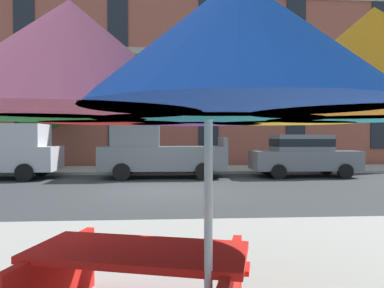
{
  "coord_description": "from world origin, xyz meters",
  "views": [
    {
      "loc": [
        0.14,
        -11.57,
        1.71
      ],
      "look_at": [
        1.17,
        3.2,
        1.4
      ],
      "focal_mm": 34.69,
      "sensor_mm": 36.0,
      "label": 1
    }
  ],
  "objects": [
    {
      "name": "pickup_gray",
      "position": [
        -0.23,
        3.7,
        1.03
      ],
      "size": [
        5.1,
        2.12,
        2.2
      ],
      "color": "slate",
      "rests_on": "ground"
    },
    {
      "name": "sedan_gray",
      "position": [
        5.91,
        3.7,
        0.95
      ],
      "size": [
        4.4,
        1.98,
        1.78
      ],
      "color": "slate",
      "rests_on": "ground"
    },
    {
      "name": "apartment_building",
      "position": [
        -0.0,
        14.99,
        6.4
      ],
      "size": [
        39.79,
        12.08,
        12.8
      ],
      "color": "#934C3D",
      "rests_on": "ground"
    },
    {
      "name": "picnic_table",
      "position": [
        -0.1,
        -8.46,
        0.49
      ],
      "size": [
        2.14,
        1.94,
        0.77
      ],
      "color": "red",
      "rests_on": "ground"
    },
    {
      "name": "ground_plane",
      "position": [
        0.0,
        0.0,
        0.0
      ],
      "size": [
        120.0,
        120.0,
        0.0
      ],
      "primitive_type": "plane",
      "color": "#2D3033"
    },
    {
      "name": "sidewalk_far",
      "position": [
        0.0,
        6.8,
        0.06
      ],
      "size": [
        56.0,
        3.6,
        0.12
      ],
      "primitive_type": "cube",
      "color": "#9E998E",
      "rests_on": "ground"
    },
    {
      "name": "street_tree_left",
      "position": [
        -5.87,
        7.08,
        3.21
      ],
      "size": [
        2.77,
        2.55,
        4.47
      ],
      "color": "#4C3823",
      "rests_on": "ground"
    },
    {
      "name": "patio_umbrella",
      "position": [
        0.43,
        -9.0,
        2.1
      ],
      "size": [
        3.41,
        3.41,
        2.45
      ],
      "color": "silver",
      "rests_on": "ground"
    }
  ]
}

